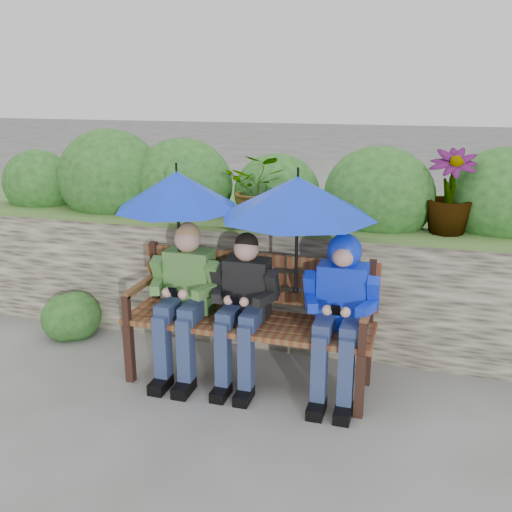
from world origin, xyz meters
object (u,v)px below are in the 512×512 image
(park_bench, at_px, (251,310))
(boy_right, at_px, (340,304))
(boy_middle, at_px, (243,302))
(umbrella_left, at_px, (177,190))
(umbrella_right, at_px, (298,197))
(boy_left, at_px, (185,293))

(park_bench, distance_m, boy_right, 0.68)
(park_bench, xyz_separation_m, boy_middle, (-0.03, -0.08, 0.09))
(park_bench, height_order, boy_right, boy_right)
(umbrella_left, xyz_separation_m, umbrella_right, (0.87, -0.01, -0.00))
(boy_right, relative_size, umbrella_left, 1.28)
(umbrella_right, bearing_deg, umbrella_left, 179.33)
(boy_middle, xyz_separation_m, umbrella_right, (0.37, 0.04, 0.77))
(park_bench, bearing_deg, umbrella_right, -7.91)
(park_bench, bearing_deg, boy_left, -169.68)
(boy_left, bearing_deg, umbrella_left, 135.18)
(boy_left, bearing_deg, boy_middle, 0.58)
(park_bench, relative_size, boy_middle, 1.61)
(boy_left, distance_m, boy_middle, 0.45)
(umbrella_right, bearing_deg, boy_middle, -174.53)
(boy_left, height_order, umbrella_right, umbrella_right)
(park_bench, height_order, boy_left, boy_left)
(boy_left, height_order, boy_middle, boy_left)
(boy_right, bearing_deg, umbrella_left, 178.23)
(park_bench, height_order, umbrella_right, umbrella_right)
(park_bench, relative_size, boy_right, 1.56)
(umbrella_right, bearing_deg, boy_right, -4.79)
(park_bench, xyz_separation_m, boy_left, (-0.48, -0.09, 0.11))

